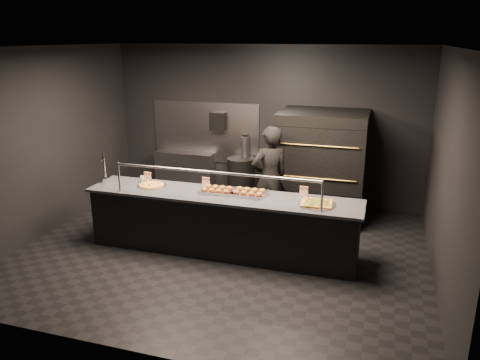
# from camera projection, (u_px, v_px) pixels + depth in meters

# --- Properties ---
(room) EXTENTS (6.04, 6.00, 3.00)m
(room) POSITION_uv_depth(u_px,v_px,m) (220.00, 155.00, 6.72)
(room) COLOR black
(room) RESTS_ON ground
(service_counter) EXTENTS (4.10, 0.78, 1.37)m
(service_counter) POSITION_uv_depth(u_px,v_px,m) (222.00, 223.00, 6.98)
(service_counter) COLOR black
(service_counter) RESTS_ON ground
(pizza_oven) EXTENTS (1.50, 1.23, 1.91)m
(pizza_oven) POSITION_uv_depth(u_px,v_px,m) (321.00, 165.00, 8.23)
(pizza_oven) COLOR black
(pizza_oven) RESTS_ON ground
(prep_shelf) EXTENTS (1.20, 0.35, 0.90)m
(prep_shelf) POSITION_uv_depth(u_px,v_px,m) (185.00, 174.00, 9.55)
(prep_shelf) COLOR #99999E
(prep_shelf) RESTS_ON ground
(towel_dispenser) EXTENTS (0.30, 0.20, 0.35)m
(towel_dispenser) POSITION_uv_depth(u_px,v_px,m) (218.00, 121.00, 9.09)
(towel_dispenser) COLOR black
(towel_dispenser) RESTS_ON room
(fire_extinguisher) EXTENTS (0.14, 0.14, 0.51)m
(fire_extinguisher) POSITION_uv_depth(u_px,v_px,m) (245.00, 148.00, 9.09)
(fire_extinguisher) COLOR #B2B2B7
(fire_extinguisher) RESTS_ON room
(beer_tap) EXTENTS (0.14, 0.20, 0.53)m
(beer_tap) POSITION_uv_depth(u_px,v_px,m) (105.00, 173.00, 7.36)
(beer_tap) COLOR silver
(beer_tap) RESTS_ON service_counter
(round_pizza) EXTENTS (0.44, 0.44, 0.03)m
(round_pizza) POSITION_uv_depth(u_px,v_px,m) (152.00, 185.00, 7.21)
(round_pizza) COLOR silver
(round_pizza) RESTS_ON service_counter
(slider_tray_a) EXTENTS (0.57, 0.49, 0.08)m
(slider_tray_a) POSITION_uv_depth(u_px,v_px,m) (217.00, 190.00, 6.95)
(slider_tray_a) COLOR silver
(slider_tray_a) RESTS_ON service_counter
(slider_tray_b) EXTENTS (0.60, 0.52, 0.08)m
(slider_tray_b) POSITION_uv_depth(u_px,v_px,m) (249.00, 192.00, 6.83)
(slider_tray_b) COLOR silver
(slider_tray_b) RESTS_ON service_counter
(square_pizza) EXTENTS (0.53, 0.53, 0.05)m
(square_pizza) POSITION_uv_depth(u_px,v_px,m) (317.00, 203.00, 6.42)
(square_pizza) COLOR silver
(square_pizza) RESTS_ON service_counter
(condiment_jar) EXTENTS (0.15, 0.06, 0.10)m
(condiment_jar) POSITION_uv_depth(u_px,v_px,m) (144.00, 179.00, 7.40)
(condiment_jar) COLOR silver
(condiment_jar) RESTS_ON service_counter
(tent_cards) EXTENTS (2.63, 0.04, 0.15)m
(tent_cards) POSITION_uv_depth(u_px,v_px,m) (216.00, 183.00, 7.13)
(tent_cards) COLOR white
(tent_cards) RESTS_ON service_counter
(trash_bin) EXTENTS (0.53, 0.53, 0.89)m
(trash_bin) POSITION_uv_depth(u_px,v_px,m) (241.00, 180.00, 9.12)
(trash_bin) COLOR black
(trash_bin) RESTS_ON ground
(worker) EXTENTS (0.77, 0.74, 1.77)m
(worker) POSITION_uv_depth(u_px,v_px,m) (269.00, 179.00, 7.72)
(worker) COLOR black
(worker) RESTS_ON ground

